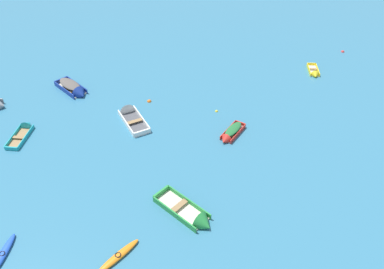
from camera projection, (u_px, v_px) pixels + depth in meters
rowboat_green_back_row_right at (195, 218)px, 25.44m from camera, size 3.90×4.58×1.41m
rowboat_white_back_row_center at (129, 114)px, 34.74m from camera, size 2.73×4.72×1.43m
rowboat_red_cluster_inner at (230, 134)px, 32.33m from camera, size 2.87×2.92×0.93m
kayak_orange_distant_center at (118, 256)px, 23.24m from camera, size 2.89×2.36×0.31m
kayak_blue_midfield_right at (2, 255)px, 23.31m from camera, size 1.40×3.17×0.30m
rowboat_turquoise_near_camera at (25, 130)px, 32.99m from camera, size 2.09×3.75×1.07m
rowboat_deep_blue_near_right at (74, 89)px, 37.76m from camera, size 3.55×4.31×1.41m
rowboat_yellow_near_left at (314, 73)px, 40.65m from camera, size 1.64×2.95×0.89m
mooring_buoy_trailing at (149, 102)px, 36.69m from camera, size 0.41×0.41×0.41m
mooring_buoy_between_boats_right at (343, 52)px, 44.86m from camera, size 0.39×0.39×0.39m
mooring_buoy_far_field at (217, 111)px, 35.40m from camera, size 0.28×0.28×0.28m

